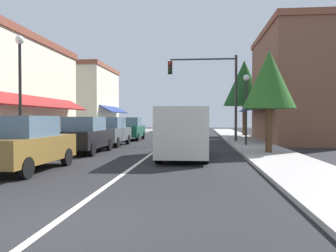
{
  "coord_description": "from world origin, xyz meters",
  "views": [
    {
      "loc": [
        2.34,
        -5.05,
        1.69
      ],
      "look_at": [
        0.59,
        13.0,
        1.28
      ],
      "focal_mm": 36.05,
      "sensor_mm": 36.0,
      "label": 1
    }
  ],
  "objects_px": {
    "parked_car_second_left": "(85,135)",
    "street_lamp_right_mid": "(246,98)",
    "parked_car_third_left": "(110,132)",
    "street_lamp_left_near": "(20,77)",
    "parked_car_far_left": "(130,129)",
    "van_in_lane": "(183,131)",
    "traffic_signal_mast_arm": "(213,84)",
    "tree_right_far": "(244,83)",
    "parked_car_nearest_left": "(25,144)",
    "tree_right_near": "(269,80)"
  },
  "relations": [
    {
      "from": "parked_car_far_left",
      "to": "tree_right_near",
      "type": "xyz_separation_m",
      "value": [
        8.62,
        -9.91,
        2.58
      ]
    },
    {
      "from": "parked_car_far_left",
      "to": "street_lamp_right_mid",
      "type": "bearing_deg",
      "value": -35.1
    },
    {
      "from": "parked_car_nearest_left",
      "to": "parked_car_third_left",
      "type": "relative_size",
      "value": 1.0
    },
    {
      "from": "parked_car_second_left",
      "to": "parked_car_far_left",
      "type": "height_order",
      "value": "same"
    },
    {
      "from": "parked_car_third_left",
      "to": "tree_right_near",
      "type": "distance_m",
      "value": 10.07
    },
    {
      "from": "van_in_lane",
      "to": "tree_right_far",
      "type": "distance_m",
      "value": 18.93
    },
    {
      "from": "parked_car_nearest_left",
      "to": "traffic_signal_mast_arm",
      "type": "bearing_deg",
      "value": 66.14
    },
    {
      "from": "tree_right_near",
      "to": "tree_right_far",
      "type": "xyz_separation_m",
      "value": [
        0.9,
        16.11,
        1.53
      ]
    },
    {
      "from": "parked_car_third_left",
      "to": "parked_car_second_left",
      "type": "bearing_deg",
      "value": -89.1
    },
    {
      "from": "parked_car_far_left",
      "to": "parked_car_third_left",
      "type": "bearing_deg",
      "value": -91.74
    },
    {
      "from": "parked_car_second_left",
      "to": "traffic_signal_mast_arm",
      "type": "bearing_deg",
      "value": 52.08
    },
    {
      "from": "parked_car_nearest_left",
      "to": "tree_right_near",
      "type": "relative_size",
      "value": 0.86
    },
    {
      "from": "street_lamp_left_near",
      "to": "street_lamp_right_mid",
      "type": "bearing_deg",
      "value": 35.21
    },
    {
      "from": "street_lamp_left_near",
      "to": "tree_right_far",
      "type": "xyz_separation_m",
      "value": [
        11.45,
        18.89,
        1.59
      ]
    },
    {
      "from": "parked_car_far_left",
      "to": "tree_right_near",
      "type": "distance_m",
      "value": 13.38
    },
    {
      "from": "parked_car_third_left",
      "to": "street_lamp_left_near",
      "type": "height_order",
      "value": "street_lamp_left_near"
    },
    {
      "from": "street_lamp_left_near",
      "to": "tree_right_far",
      "type": "relative_size",
      "value": 0.72
    },
    {
      "from": "street_lamp_right_mid",
      "to": "tree_right_near",
      "type": "height_order",
      "value": "tree_right_near"
    },
    {
      "from": "parked_car_second_left",
      "to": "street_lamp_right_mid",
      "type": "distance_m",
      "value": 9.62
    },
    {
      "from": "street_lamp_left_near",
      "to": "traffic_signal_mast_arm",
      "type": "bearing_deg",
      "value": 52.35
    },
    {
      "from": "parked_car_far_left",
      "to": "street_lamp_right_mid",
      "type": "xyz_separation_m",
      "value": [
        8.16,
        -5.57,
        2.05
      ]
    },
    {
      "from": "parked_car_second_left",
      "to": "van_in_lane",
      "type": "xyz_separation_m",
      "value": [
        4.86,
        -1.67,
        0.27
      ]
    },
    {
      "from": "parked_car_far_left",
      "to": "van_in_lane",
      "type": "distance_m",
      "value": 12.63
    },
    {
      "from": "parked_car_nearest_left",
      "to": "parked_car_second_left",
      "type": "bearing_deg",
      "value": 91.34
    },
    {
      "from": "street_lamp_left_near",
      "to": "tree_right_far",
      "type": "bearing_deg",
      "value": 58.78
    },
    {
      "from": "parked_car_third_left",
      "to": "tree_right_far",
      "type": "relative_size",
      "value": 0.58
    },
    {
      "from": "parked_car_third_left",
      "to": "traffic_signal_mast_arm",
      "type": "height_order",
      "value": "traffic_signal_mast_arm"
    },
    {
      "from": "parked_car_second_left",
      "to": "street_lamp_left_near",
      "type": "bearing_deg",
      "value": -123.5
    },
    {
      "from": "parked_car_third_left",
      "to": "tree_right_far",
      "type": "distance_m",
      "value": 15.75
    },
    {
      "from": "parked_car_nearest_left",
      "to": "parked_car_third_left",
      "type": "height_order",
      "value": "same"
    },
    {
      "from": "traffic_signal_mast_arm",
      "to": "tree_right_far",
      "type": "height_order",
      "value": "tree_right_far"
    },
    {
      "from": "parked_car_far_left",
      "to": "tree_right_near",
      "type": "bearing_deg",
      "value": -49.72
    },
    {
      "from": "parked_car_far_left",
      "to": "traffic_signal_mast_arm",
      "type": "height_order",
      "value": "traffic_signal_mast_arm"
    },
    {
      "from": "van_in_lane",
      "to": "tree_right_near",
      "type": "xyz_separation_m",
      "value": [
        3.88,
        1.8,
        2.31
      ]
    },
    {
      "from": "street_lamp_left_near",
      "to": "street_lamp_right_mid",
      "type": "distance_m",
      "value": 12.35
    },
    {
      "from": "parked_car_far_left",
      "to": "van_in_lane",
      "type": "relative_size",
      "value": 0.79
    },
    {
      "from": "traffic_signal_mast_arm",
      "to": "parked_car_far_left",
      "type": "bearing_deg",
      "value": 162.66
    },
    {
      "from": "traffic_signal_mast_arm",
      "to": "tree_right_far",
      "type": "xyz_separation_m",
      "value": [
        3.18,
        8.18,
        0.84
      ]
    },
    {
      "from": "parked_car_second_left",
      "to": "street_lamp_left_near",
      "type": "xyz_separation_m",
      "value": [
        -1.81,
        -2.65,
        2.52
      ]
    },
    {
      "from": "parked_car_nearest_left",
      "to": "van_in_lane",
      "type": "xyz_separation_m",
      "value": [
        4.87,
        3.95,
        0.27
      ]
    },
    {
      "from": "parked_car_second_left",
      "to": "parked_car_far_left",
      "type": "relative_size",
      "value": 1.0
    },
    {
      "from": "street_lamp_right_mid",
      "to": "tree_right_near",
      "type": "bearing_deg",
      "value": -83.87
    },
    {
      "from": "van_in_lane",
      "to": "traffic_signal_mast_arm",
      "type": "bearing_deg",
      "value": 79.69
    },
    {
      "from": "traffic_signal_mast_arm",
      "to": "tree_right_near",
      "type": "bearing_deg",
      "value": -73.92
    },
    {
      "from": "parked_car_third_left",
      "to": "street_lamp_left_near",
      "type": "relative_size",
      "value": 0.81
    },
    {
      "from": "van_in_lane",
      "to": "street_lamp_right_mid",
      "type": "relative_size",
      "value": 1.22
    },
    {
      "from": "traffic_signal_mast_arm",
      "to": "street_lamp_left_near",
      "type": "xyz_separation_m",
      "value": [
        -8.26,
        -10.71,
        -0.75
      ]
    },
    {
      "from": "parked_car_third_left",
      "to": "tree_right_near",
      "type": "relative_size",
      "value": 0.86
    },
    {
      "from": "van_in_lane",
      "to": "parked_car_third_left",
      "type": "bearing_deg",
      "value": 127.31
    },
    {
      "from": "parked_car_third_left",
      "to": "parked_car_far_left",
      "type": "relative_size",
      "value": 1.0
    }
  ]
}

